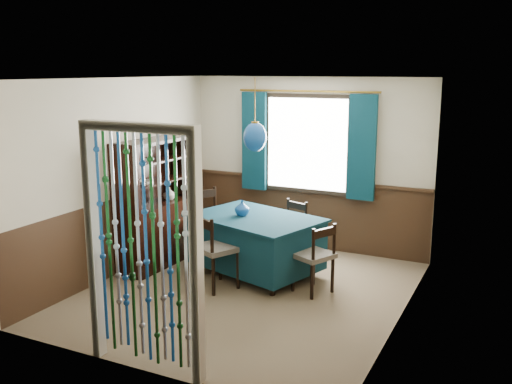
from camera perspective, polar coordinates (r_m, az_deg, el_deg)
The scene contains 22 objects.
floor at distance 6.89m, azimuth -1.01°, elevation -9.98°, with size 4.00×4.00×0.00m, color brown.
ceiling at distance 6.38m, azimuth -1.09°, elevation 11.28°, with size 4.00×4.00×0.00m, color silver.
wall_back at distance 8.33m, azimuth 5.22°, elevation 2.80°, with size 3.60×3.60×0.00m, color beige.
wall_front at distance 4.88m, azimuth -11.79°, elevation -4.15°, with size 3.60×3.60×0.00m, color beige.
wall_left at distance 7.50m, azimuth -13.39°, elevation 1.48°, with size 4.00×4.00×0.00m, color beige.
wall_right at distance 5.95m, azimuth 14.60°, elevation -1.35°, with size 4.00×4.00×0.00m, color beige.
wainscot_back at distance 8.47m, azimuth 5.09°, elevation -2.23°, with size 3.60×3.60×0.00m, color #372315.
wainscot_front at distance 5.15m, azimuth -11.32°, elevation -12.14°, with size 3.60×3.60×0.00m, color #372315.
wainscot_left at distance 7.66m, azimuth -13.03°, elevation -4.05°, with size 4.00×4.00×0.00m, color #372315.
wainscot_right at distance 6.16m, azimuth 14.09°, elevation -8.13°, with size 4.00×4.00×0.00m, color #372315.
window at distance 8.24m, azimuth 5.14°, elevation 4.81°, with size 1.32×0.12×1.42m, color black.
doorway at distance 4.99m, azimuth -11.27°, elevation -6.19°, with size 1.16×0.12×2.18m, color silver, non-canonical shape.
dining_table at distance 7.34m, azimuth -0.10°, elevation -4.92°, with size 1.84×1.51×0.77m.
chair_near at distance 6.88m, azimuth -4.17°, elevation -5.72°, with size 0.60×0.59×0.93m.
chair_far at distance 7.90m, azimuth 3.44°, elevation -3.72°, with size 0.51×0.50×0.82m.
chair_left at distance 7.97m, azimuth -4.84°, elevation -3.04°, with size 0.65×0.65×0.97m.
chair_right at distance 6.77m, azimuth 5.91°, elevation -6.40°, with size 0.54×0.55×0.85m.
sideboard at distance 7.81m, azimuth -9.87°, elevation -2.89°, with size 0.51×1.32×1.70m.
pendant_lamp at distance 7.06m, azimuth -0.10°, elevation 5.54°, with size 0.29×0.29×0.90m.
vase_table at distance 7.29m, azimuth -1.40°, elevation -1.67°, with size 0.17×0.17×0.18m, color navy.
bowl_shelf at distance 7.39m, azimuth -11.10°, elevation 0.95°, with size 0.21×0.21×0.05m, color beige.
vase_sideboard at distance 7.87m, azimuth -8.67°, elevation -0.08°, with size 0.18×0.18×0.19m, color beige.
Camera 1 is at (2.90, -5.69, 2.60)m, focal length 40.00 mm.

